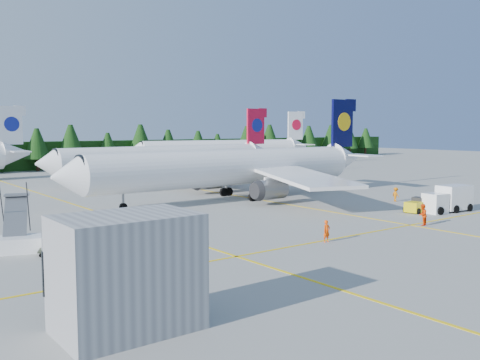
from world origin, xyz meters
TOP-DOWN VIEW (x-y plane):
  - ground at (0.00, 0.00)m, footprint 320.00×320.00m
  - taxi_stripe_a at (-14.00, 20.00)m, footprint 0.25×120.00m
  - taxi_stripe_b at (6.00, 20.00)m, footprint 0.25×120.00m
  - taxi_stripe_cross at (0.00, -6.00)m, footprint 80.00×0.25m
  - treeline_hedge at (0.00, 82.00)m, footprint 220.00×4.00m
  - terminal_building at (-26.00, -14.00)m, footprint 6.00×4.00m
  - airliner_navy at (2.42, 18.41)m, footprint 44.97×37.03m
  - airliner_red at (6.96, 42.87)m, footprint 43.11×35.46m
  - airliner_far_right at (33.14, 64.86)m, footprint 44.09×10.47m
  - airstairs at (-25.90, 5.05)m, footprint 4.74×6.44m
  - service_truck at (15.95, -3.60)m, footprint 6.01×2.79m
  - baggage_tug at (13.03, -1.82)m, footprint 2.92×1.83m
  - uld_pair at (-22.97, 1.58)m, footprint 4.51×3.65m
  - crew_a at (-5.51, -6.46)m, footprint 0.66×0.45m
  - crew_b at (6.77, -6.78)m, footprint 1.15×1.01m
  - crew_c at (18.28, 4.75)m, footprint 0.64×0.81m

SIDE VIEW (x-z plane):
  - ground at x=0.00m, z-range 0.00..0.00m
  - taxi_stripe_a at x=-14.00m, z-range 0.00..0.01m
  - taxi_stripe_b at x=6.00m, z-range 0.00..0.01m
  - taxi_stripe_cross at x=0.00m, z-range 0.00..0.01m
  - baggage_tug at x=13.03m, z-range -0.01..1.46m
  - airstairs at x=-25.90m, z-range -1.08..2.75m
  - crew_c at x=18.28m, z-range 0.00..1.72m
  - crew_a at x=-5.51m, z-range 0.00..1.74m
  - crew_b at x=6.77m, z-range 0.00..1.99m
  - uld_pair at x=-22.97m, z-range 0.26..1.78m
  - service_truck at x=15.95m, z-range -0.01..2.79m
  - terminal_building at x=-26.00m, z-range 0.00..5.20m
  - treeline_hedge at x=0.00m, z-range 0.00..6.00m
  - airliner_red at x=6.96m, z-range -2.50..10.03m
  - airliner_navy at x=2.42m, z-range -2.61..10.47m
  - airliner_far_right at x=33.14m, z-range -2.40..10.47m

